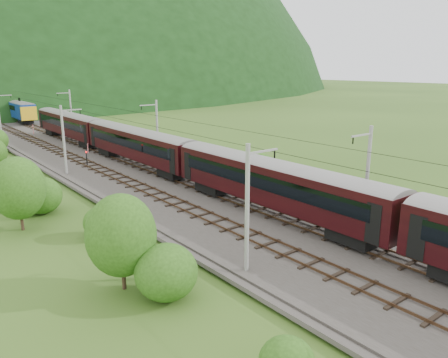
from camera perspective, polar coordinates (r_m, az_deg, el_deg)
ground at (r=32.10m, az=11.35°, el=-8.96°), size 600.00×600.00×0.00m
railbed at (r=38.72m, az=0.00°, el=-4.26°), size 14.00×220.00×0.30m
track_left at (r=37.28m, az=-2.89°, el=-4.68°), size 2.40×220.00×0.27m
track_right at (r=40.11m, az=2.69°, el=-3.26°), size 2.40×220.00×0.27m
catenary_left at (r=53.95m, az=-20.14°, el=5.02°), size 2.54×192.28×8.00m
catenary_right at (r=58.90m, az=-8.78°, el=6.48°), size 2.54×192.28×8.00m
overhead_wires at (r=37.05m, az=0.00°, el=5.96°), size 4.83×198.00×0.03m
train at (r=45.50m, az=-4.04°, el=3.25°), size 3.18×150.72×5.53m
hazard_post_near at (r=89.04m, az=-23.66°, el=5.98°), size 0.18×0.18×1.70m
hazard_post_far at (r=66.25m, az=-17.34°, el=3.85°), size 0.16×0.16×1.48m
signal at (r=56.95m, az=-17.50°, el=2.65°), size 0.23×0.23×2.08m
vegetation_left at (r=41.42m, az=-24.75°, el=-1.21°), size 12.05×146.50×6.42m
vegetation_right at (r=40.52m, az=21.19°, el=-2.61°), size 6.79×103.55×2.92m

